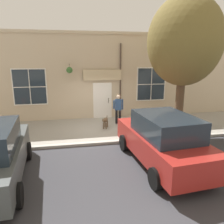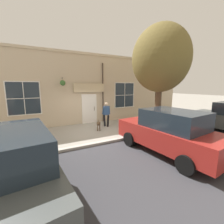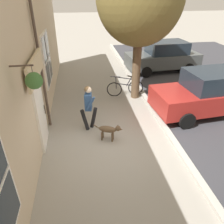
{
  "view_description": "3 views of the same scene",
  "coord_description": "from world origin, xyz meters",
  "px_view_note": "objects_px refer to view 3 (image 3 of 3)",
  "views": [
    {
      "loc": [
        10.44,
        -1.47,
        3.51
      ],
      "look_at": [
        -0.01,
        0.51,
        0.86
      ],
      "focal_mm": 35.0,
      "sensor_mm": 36.0,
      "label": 1
    },
    {
      "loc": [
        8.08,
        -3.24,
        2.66
      ],
      "look_at": [
        -0.82,
        1.49,
        0.92
      ],
      "focal_mm": 24.0,
      "sensor_mm": 36.0,
      "label": 2
    },
    {
      "loc": [
        -0.87,
        -5.69,
        4.44
      ],
      "look_at": [
        0.04,
        0.34,
        0.97
      ],
      "focal_mm": 35.0,
      "sensor_mm": 36.0,
      "label": 3
    }
  ],
  "objects_px": {
    "pedestrian_walking": "(89,104)",
    "parked_car_far_end": "(164,56)",
    "leaning_bicycle": "(125,88)",
    "parked_car_mid_block": "(210,93)",
    "dog_on_leash": "(109,130)"
  },
  "relations": [
    {
      "from": "pedestrian_walking",
      "to": "parked_car_far_end",
      "type": "relative_size",
      "value": 0.37
    },
    {
      "from": "leaning_bicycle",
      "to": "parked_car_mid_block",
      "type": "height_order",
      "value": "parked_car_mid_block"
    },
    {
      "from": "dog_on_leash",
      "to": "parked_car_mid_block",
      "type": "xyz_separation_m",
      "value": [
        4.16,
        1.27,
        0.47
      ]
    },
    {
      "from": "parked_car_far_end",
      "to": "pedestrian_walking",
      "type": "bearing_deg",
      "value": -130.0
    },
    {
      "from": "pedestrian_walking",
      "to": "parked_car_mid_block",
      "type": "distance_m",
      "value": 4.78
    },
    {
      "from": "pedestrian_walking",
      "to": "dog_on_leash",
      "type": "relative_size",
      "value": 1.75
    },
    {
      "from": "leaning_bicycle",
      "to": "parked_car_far_end",
      "type": "distance_m",
      "value": 4.35
    },
    {
      "from": "dog_on_leash",
      "to": "parked_car_far_end",
      "type": "distance_m",
      "value": 7.79
    },
    {
      "from": "pedestrian_walking",
      "to": "dog_on_leash",
      "type": "distance_m",
      "value": 1.15
    },
    {
      "from": "leaning_bicycle",
      "to": "parked_car_mid_block",
      "type": "bearing_deg",
      "value": -36.01
    },
    {
      "from": "leaning_bicycle",
      "to": "parked_car_far_end",
      "type": "bearing_deg",
      "value": 46.39
    },
    {
      "from": "leaning_bicycle",
      "to": "parked_car_mid_block",
      "type": "distance_m",
      "value": 3.66
    },
    {
      "from": "pedestrian_walking",
      "to": "leaning_bicycle",
      "type": "xyz_separation_m",
      "value": [
        1.83,
        2.6,
        -0.6
      ]
    },
    {
      "from": "pedestrian_walking",
      "to": "parked_car_mid_block",
      "type": "bearing_deg",
      "value": 5.67
    },
    {
      "from": "leaning_bicycle",
      "to": "dog_on_leash",
      "type": "bearing_deg",
      "value": -109.89
    }
  ]
}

